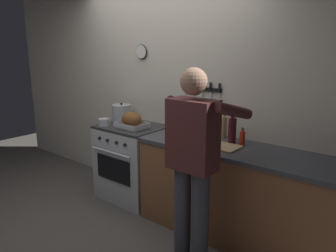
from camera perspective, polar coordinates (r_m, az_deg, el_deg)
The scene contains 13 objects.
ground_plane at distance 3.47m, azimuth -15.40°, elevation -18.23°, with size 8.00×8.00×0.00m, color #4C4742.
wall_back at distance 3.92m, azimuth -0.40°, elevation 6.24°, with size 6.00×0.13×2.60m.
counter_block at distance 3.23m, azimuth 12.40°, elevation -11.53°, with size 2.03×0.65×0.90m.
stove at distance 4.00m, azimuth -6.14°, elevation -6.23°, with size 0.76×0.67×0.90m.
person_cook at distance 2.62m, azimuth 4.52°, elevation -5.43°, with size 0.51×0.63×1.66m.
roasting_pan at distance 3.74m, azimuth -6.35°, elevation 0.92°, with size 0.35×0.26×0.19m.
stock_pot at distance 4.13m, azimuth -8.05°, elevation 2.30°, with size 0.24×0.24×0.23m.
saucepan at distance 3.90m, azimuth -11.07°, elevation 0.63°, with size 0.13×0.13×0.09m.
cutting_board at distance 3.08m, azimuth 9.00°, elevation -3.48°, with size 0.36×0.24×0.02m, color tan.
bottle_vinegar at distance 3.38m, azimuth 9.69°, elevation -0.13°, with size 0.06×0.06×0.27m.
bottle_cooking_oil at distance 3.45m, azimuth 1.77°, elevation 0.45°, with size 0.07×0.07×0.28m.
bottle_hot_sauce at distance 3.15m, azimuth 12.80°, elevation -2.09°, with size 0.05×0.05×0.18m.
bottle_wine_red at distance 3.15m, azimuth 11.10°, elevation -0.74°, with size 0.08×0.08×0.33m.
Camera 1 is at (2.46, -1.65, 1.81)m, focal length 35.02 mm.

